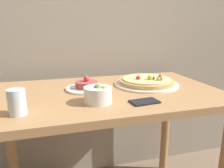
# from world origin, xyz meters

# --- Properties ---
(back_wall) EXTENTS (8.00, 0.05, 2.60)m
(back_wall) POSITION_xyz_m (0.00, 0.84, 1.30)
(back_wall) COLOR gray
(back_wall) RESTS_ON ground_plane
(dining_table) EXTENTS (1.22, 0.72, 0.80)m
(dining_table) POSITION_xyz_m (0.00, 0.36, 0.67)
(dining_table) COLOR #AD7F51
(dining_table) RESTS_ON ground_plane
(pizza_plate) EXTENTS (0.37, 0.37, 0.06)m
(pizza_plate) POSITION_xyz_m (0.26, 0.42, 0.82)
(pizza_plate) COLOR white
(pizza_plate) RESTS_ON dining_table
(tartare_plate) EXTENTS (0.23, 0.23, 0.08)m
(tartare_plate) POSITION_xyz_m (-0.09, 0.42, 0.81)
(tartare_plate) COLOR white
(tartare_plate) RESTS_ON dining_table
(small_bowl) EXTENTS (0.13, 0.13, 0.09)m
(small_bowl) POSITION_xyz_m (-0.08, 0.19, 0.84)
(small_bowl) COLOR white
(small_bowl) RESTS_ON dining_table
(drinking_glass) EXTENTS (0.07, 0.07, 0.10)m
(drinking_glass) POSITION_xyz_m (-0.40, 0.14, 0.85)
(drinking_glass) COLOR silver
(drinking_glass) RESTS_ON dining_table
(napkin) EXTENTS (0.13, 0.09, 0.01)m
(napkin) POSITION_xyz_m (0.12, 0.14, 0.80)
(napkin) COLOR black
(napkin) RESTS_ON dining_table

